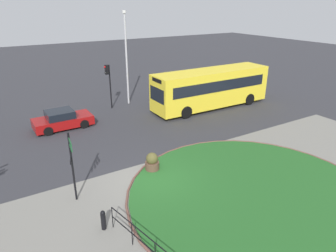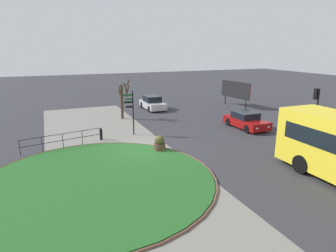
{
  "view_description": "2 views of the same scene",
  "coord_description": "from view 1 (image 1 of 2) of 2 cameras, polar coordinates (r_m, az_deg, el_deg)",
  "views": [
    {
      "loc": [
        -6.4,
        -11.93,
        8.47
      ],
      "look_at": [
        1.88,
        1.71,
        2.01
      ],
      "focal_mm": 32.8,
      "sensor_mm": 36.0,
      "label": 1
    },
    {
      "loc": [
        17.27,
        -5.51,
        6.49
      ],
      "look_at": [
        1.5,
        1.03,
        1.94
      ],
      "focal_mm": 31.5,
      "sensor_mm": 36.0,
      "label": 2
    }
  ],
  "objects": [
    {
      "name": "ground",
      "position": [
        15.97,
        -2.62,
        -10.01
      ],
      "size": [
        120.0,
        120.0,
        0.0
      ],
      "primitive_type": "plane",
      "color": "#333338"
    },
    {
      "name": "sidewalk_paving",
      "position": [
        14.46,
        1.51,
        -13.76
      ],
      "size": [
        32.0,
        7.8,
        0.02
      ],
      "primitive_type": "cube",
      "color": "gray",
      "rests_on": "ground"
    },
    {
      "name": "grass_island",
      "position": [
        15.37,
        15.56,
        -12.11
      ],
      "size": [
        11.72,
        11.72,
        0.1
      ],
      "primitive_type": "cylinder",
      "color": "#235B23",
      "rests_on": "ground"
    },
    {
      "name": "grass_kerb_ring",
      "position": [
        15.36,
        15.57,
        -12.09
      ],
      "size": [
        12.03,
        12.03,
        0.11
      ],
      "primitive_type": "torus",
      "color": "brown",
      "rests_on": "ground"
    },
    {
      "name": "signpost_directional",
      "position": [
        14.05,
        -17.43,
        -6.43
      ],
      "size": [
        0.23,
        0.78,
        3.39
      ],
      "color": "black",
      "rests_on": "ground"
    },
    {
      "name": "bollard_foreground",
      "position": [
        12.97,
        -11.94,
        -16.7
      ],
      "size": [
        0.2,
        0.2,
        0.89
      ],
      "color": "black",
      "rests_on": "ground"
    },
    {
      "name": "railing_grass_edge",
      "position": [
        11.22,
        -2.43,
        -22.1
      ],
      "size": [
        1.09,
        5.15,
        1.01
      ],
      "rotation": [
        0.0,
        0.0,
        4.92
      ],
      "color": "black",
      "rests_on": "ground"
    },
    {
      "name": "bus_yellow",
      "position": [
        26.45,
        8.05,
        7.07
      ],
      "size": [
        10.58,
        2.7,
        3.23
      ],
      "rotation": [
        0.0,
        0.0,
        3.14
      ],
      "color": "yellow",
      "rests_on": "ground"
    },
    {
      "name": "car_near_lane",
      "position": [
        23.3,
        -19.05,
        1.1
      ],
      "size": [
        4.1,
        2.0,
        1.33
      ],
      "rotation": [
        0.0,
        0.0,
        0.02
      ],
      "color": "maroon",
      "rests_on": "ground"
    },
    {
      "name": "traffic_light_near",
      "position": [
        26.12,
        -11.08,
        8.95
      ],
      "size": [
        0.49,
        0.27,
        3.73
      ],
      "rotation": [
        0.0,
        0.0,
        3.2
      ],
      "color": "black",
      "rests_on": "ground"
    },
    {
      "name": "lamppost_tall",
      "position": [
        26.99,
        -7.74,
        12.79
      ],
      "size": [
        0.32,
        0.32,
        7.86
      ],
      "color": "#B7B7BC",
      "rests_on": "ground"
    },
    {
      "name": "planter_near_signpost",
      "position": [
        16.57,
        -2.97,
        -6.81
      ],
      "size": [
        0.76,
        0.76,
        1.05
      ],
      "color": "brown",
      "rests_on": "ground"
    }
  ]
}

